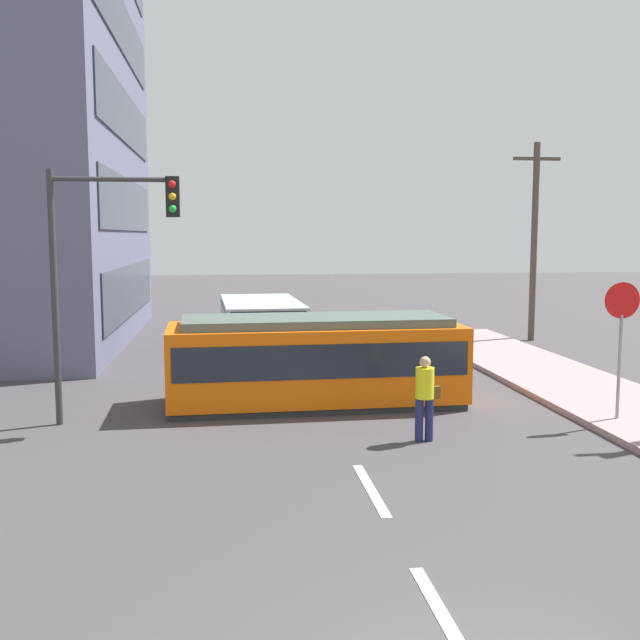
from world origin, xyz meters
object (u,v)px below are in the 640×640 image
Objects in this scene: pedestrian_crossing at (425,393)px; utility_pole_mid at (534,238)px; streetcar_tram at (315,359)px; stop_sign at (621,322)px; traffic_light_mast at (103,249)px; city_bus at (261,323)px.

pedestrian_crossing is 0.23× the size of utility_pole_mid.
streetcar_tram is 2.40× the size of stop_sign.
pedestrian_crossing is 7.24m from traffic_light_mast.
pedestrian_crossing is (1.73, -3.40, -0.14)m from streetcar_tram.
city_bus is at bearing 103.61° from pedestrian_crossing.
stop_sign is at bearing -7.94° from traffic_light_mast.
utility_pole_mid is (7.71, 12.96, 2.93)m from pedestrian_crossing.
utility_pole_mid is at bearing 74.79° from stop_sign.
utility_pole_mid is at bearing 37.48° from traffic_light_mast.
streetcar_tram is 3.82m from pedestrian_crossing.
traffic_light_mast is 0.72× the size of utility_pole_mid.
utility_pole_mid is at bearing 59.26° from pedestrian_crossing.
traffic_light_mast reaches higher than pedestrian_crossing.
stop_sign reaches higher than city_bus.
streetcar_tram is 7.60m from city_bus.
utility_pole_mid reaches higher than city_bus.
city_bus reaches higher than pedestrian_crossing.
streetcar_tram is at bearing 14.63° from traffic_light_mast.
utility_pole_mid is at bearing 45.37° from streetcar_tram.
streetcar_tram is 1.30× the size of traffic_light_mast.
city_bus is at bearing -169.03° from utility_pole_mid.
utility_pole_mid is (14.02, 10.75, 0.17)m from traffic_light_mast.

